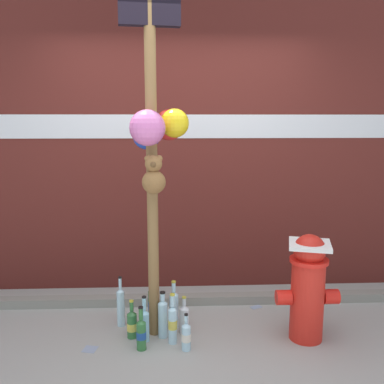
{
  "coord_description": "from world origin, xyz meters",
  "views": [
    {
      "loc": [
        -0.06,
        -2.68,
        1.7
      ],
      "look_at": [
        0.09,
        0.48,
        1.15
      ],
      "focal_mm": 39.43,
      "sensor_mm": 36.0,
      "label": 1
    }
  ],
  "objects": [
    {
      "name": "litter_3",
      "position": [
        0.7,
        0.91,
        0.0
      ],
      "size": [
        0.12,
        0.1,
        0.01
      ],
      "primitive_type": "cube",
      "rotation": [
        0.0,
        0.0,
        2.02
      ],
      "color": "#8C99B2",
      "rests_on": "ground_plane"
    },
    {
      "name": "curb_strip",
      "position": [
        0.0,
        1.02,
        0.04
      ],
      "size": [
        8.0,
        0.12,
        0.08
      ],
      "primitive_type": "cube",
      "color": "gray",
      "rests_on": "ground_plane"
    },
    {
      "name": "bottle_8",
      "position": [
        -0.3,
        0.24,
        0.13
      ],
      "size": [
        0.07,
        0.07,
        0.34
      ],
      "color": "#337038",
      "rests_on": "ground_plane"
    },
    {
      "name": "memorial_post",
      "position": [
        -0.18,
        0.49,
        1.67
      ],
      "size": [
        0.51,
        0.5,
        2.71
      ],
      "color": "olive",
      "rests_on": "ground_plane"
    },
    {
      "name": "bottle_9",
      "position": [
        0.03,
        0.22,
        0.11
      ],
      "size": [
        0.07,
        0.07,
        0.29
      ],
      "color": "#B2DBEA",
      "rests_on": "ground_plane"
    },
    {
      "name": "bottle_0",
      "position": [
        -0.39,
        0.42,
        0.11
      ],
      "size": [
        0.08,
        0.08,
        0.31
      ],
      "color": "#337038",
      "rests_on": "ground_plane"
    },
    {
      "name": "bottle_1",
      "position": [
        -0.5,
        0.62,
        0.17
      ],
      "size": [
        0.06,
        0.06,
        0.43
      ],
      "color": "#B2DBEA",
      "rests_on": "ground_plane"
    },
    {
      "name": "fire_hydrant",
      "position": [
        0.97,
        0.34,
        0.44
      ],
      "size": [
        0.48,
        0.38,
        0.84
      ],
      "color": "red",
      "rests_on": "ground_plane"
    },
    {
      "name": "litter_1",
      "position": [
        -0.69,
        0.25,
        0.0
      ],
      "size": [
        0.12,
        0.12,
        0.01
      ],
      "primitive_type": "cube",
      "rotation": [
        0.0,
        0.0,
        2.92
      ],
      "color": "#8C99B2",
      "rests_on": "ground_plane"
    },
    {
      "name": "ground_plane",
      "position": [
        0.0,
        0.0,
        0.0
      ],
      "size": [
        14.0,
        14.0,
        0.0
      ],
      "primitive_type": "plane",
      "color": "#9E9B93"
    },
    {
      "name": "bottle_7",
      "position": [
        -0.25,
        0.77,
        0.13
      ],
      "size": [
        0.06,
        0.06,
        0.34
      ],
      "color": "#337038",
      "rests_on": "ground_plane"
    },
    {
      "name": "bottle_3",
      "position": [
        -0.28,
        0.36,
        0.14
      ],
      "size": [
        0.07,
        0.07,
        0.37
      ],
      "color": "#93CCE0",
      "rests_on": "ground_plane"
    },
    {
      "name": "bottle_5",
      "position": [
        -0.07,
        0.32,
        0.16
      ],
      "size": [
        0.07,
        0.07,
        0.4
      ],
      "color": "#B2DBEA",
      "rests_on": "ground_plane"
    },
    {
      "name": "bottle_6",
      "position": [
        0.03,
        0.47,
        0.13
      ],
      "size": [
        0.08,
        0.08,
        0.31
      ],
      "color": "silver",
      "rests_on": "ground_plane"
    },
    {
      "name": "bottle_4",
      "position": [
        -0.14,
        0.42,
        0.16
      ],
      "size": [
        0.08,
        0.08,
        0.37
      ],
      "color": "#B2DBEA",
      "rests_on": "ground_plane"
    },
    {
      "name": "bottle_2",
      "position": [
        -0.06,
        0.57,
        0.17
      ],
      "size": [
        0.08,
        0.08,
        0.4
      ],
      "color": "#B2DBEA",
      "rests_on": "ground_plane"
    },
    {
      "name": "building_wall",
      "position": [
        -0.0,
        1.53,
        1.76
      ],
      "size": [
        10.0,
        0.21,
        3.53
      ],
      "color": "#561E19",
      "rests_on": "ground_plane"
    }
  ]
}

